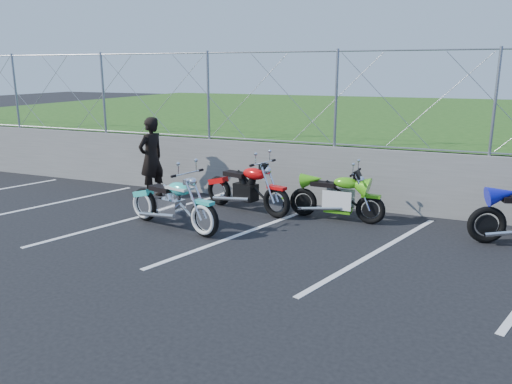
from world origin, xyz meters
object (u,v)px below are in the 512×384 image
at_px(cruiser_turquoise, 174,205).
at_px(naked_orange, 248,190).
at_px(sportbike_green, 338,199).
at_px(person_standing, 151,158).

xyz_separation_m(cruiser_turquoise, naked_orange, (0.79, 1.59, 0.02)).
distance_m(naked_orange, sportbike_green, 1.87).
bearing_deg(person_standing, naked_orange, 97.96).
xyz_separation_m(naked_orange, sportbike_green, (1.87, 0.14, -0.04)).
relative_size(cruiser_turquoise, person_standing, 1.19).
height_order(cruiser_turquoise, sportbike_green, cruiser_turquoise).
bearing_deg(person_standing, sportbike_green, 102.11).
bearing_deg(naked_orange, person_standing, -169.74).
height_order(cruiser_turquoise, naked_orange, cruiser_turquoise).
distance_m(cruiser_turquoise, person_standing, 2.56).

